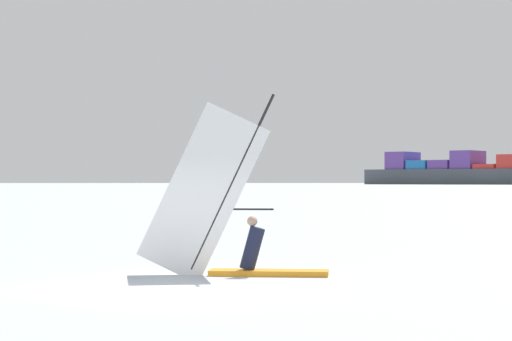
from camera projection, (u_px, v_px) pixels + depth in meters
ground_plane at (161, 288)px, 19.19m from camera, size 4000.00×4000.00×0.00m
windsurfer at (236, 230)px, 21.67m from camera, size 4.00×1.53×4.01m
cargo_ship at (498, 170)px, 576.27m from camera, size 159.59×64.69×33.35m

